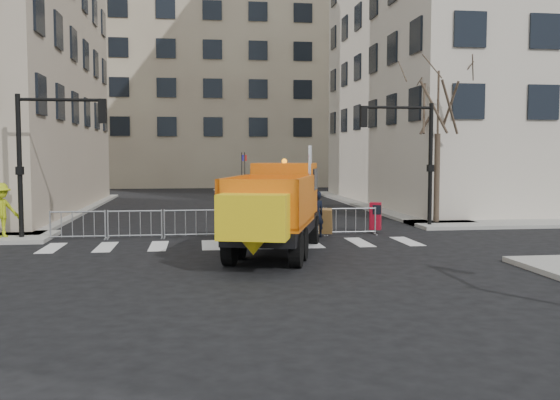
{
  "coord_description": "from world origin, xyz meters",
  "views": [
    {
      "loc": [
        -1.55,
        -16.44,
        3.19
      ],
      "look_at": [
        0.98,
        2.5,
        1.8
      ],
      "focal_mm": 40.0,
      "sensor_mm": 36.0,
      "label": 1
    }
  ],
  "objects": [
    {
      "name": "street_tree",
      "position": [
        9.2,
        10.5,
        3.75
      ],
      "size": [
        3.0,
        3.0,
        7.5
      ],
      "primitive_type": null,
      "color": "#382B21",
      "rests_on": "ground"
    },
    {
      "name": "cop_c",
      "position": [
        1.51,
        6.44,
        0.95
      ],
      "size": [
        0.81,
        1.2,
        1.9
      ],
      "primitive_type": "imported",
      "rotation": [
        0.0,
        0.0,
        4.37
      ],
      "color": "black",
      "rests_on": "ground"
    },
    {
      "name": "plow_truck",
      "position": [
        0.91,
        3.13,
        1.55
      ],
      "size": [
        4.85,
        9.3,
        3.49
      ],
      "rotation": [
        0.0,
        0.0,
        1.28
      ],
      "color": "black",
      "rests_on": "ground"
    },
    {
      "name": "crowd_barriers",
      "position": [
        -0.75,
        7.6,
        0.55
      ],
      "size": [
        12.6,
        0.6,
        1.1
      ],
      "primitive_type": null,
      "color": "#9EA0A5",
      "rests_on": "ground"
    },
    {
      "name": "sidewalk_back",
      "position": [
        0.0,
        8.5,
        0.07
      ],
      "size": [
        64.0,
        5.0,
        0.15
      ],
      "primitive_type": "cube",
      "color": "gray",
      "rests_on": "ground"
    },
    {
      "name": "traffic_light_right",
      "position": [
        8.5,
        9.5,
        2.7
      ],
      "size": [
        0.18,
        0.18,
        5.4
      ],
      "primitive_type": "cylinder",
      "color": "black",
      "rests_on": "ground"
    },
    {
      "name": "building_far",
      "position": [
        0.0,
        52.0,
        12.0
      ],
      "size": [
        30.0,
        18.0,
        24.0
      ],
      "primitive_type": "cube",
      "color": "tan",
      "rests_on": "ground"
    },
    {
      "name": "traffic_light_left",
      "position": [
        -8.0,
        7.5,
        2.7
      ],
      "size": [
        0.18,
        0.18,
        5.4
      ],
      "primitive_type": "cylinder",
      "color": "black",
      "rests_on": "ground"
    },
    {
      "name": "cop_b",
      "position": [
        1.39,
        7.0,
        0.89
      ],
      "size": [
        1.01,
        0.87,
        1.79
      ],
      "primitive_type": "imported",
      "rotation": [
        0.0,
        0.0,
        3.39
      ],
      "color": "black",
      "rests_on": "ground"
    },
    {
      "name": "ground",
      "position": [
        0.0,
        0.0,
        0.0
      ],
      "size": [
        120.0,
        120.0,
        0.0
      ],
      "primitive_type": "plane",
      "color": "black",
      "rests_on": "ground"
    },
    {
      "name": "worker",
      "position": [
        -8.7,
        7.49,
        1.15
      ],
      "size": [
        1.47,
        1.41,
        2.01
      ],
      "primitive_type": "imported",
      "rotation": [
        0.0,
        0.0,
        0.72
      ],
      "color": "#ACBD16",
      "rests_on": "sidewalk_back"
    },
    {
      "name": "cop_a",
      "position": [
        2.99,
        7.0,
        0.9
      ],
      "size": [
        0.76,
        0.62,
        1.79
      ],
      "primitive_type": "imported",
      "rotation": [
        0.0,
        0.0,
        3.48
      ],
      "color": "black",
      "rests_on": "ground"
    },
    {
      "name": "newspaper_box",
      "position": [
        5.62,
        7.98,
        0.7
      ],
      "size": [
        0.57,
        0.54,
        1.1
      ],
      "primitive_type": "cube",
      "rotation": [
        0.0,
        0.0,
        -0.4
      ],
      "color": "maroon",
      "rests_on": "sidewalk_back"
    }
  ]
}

